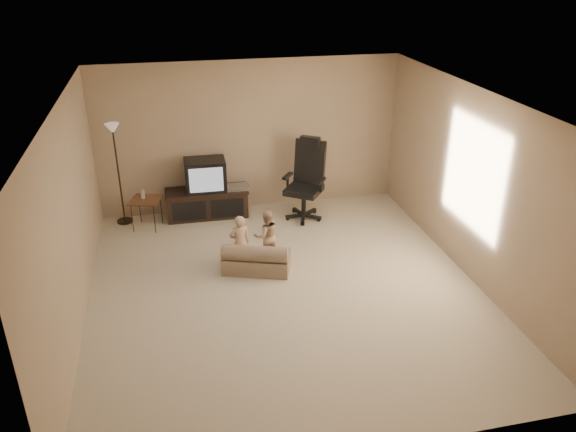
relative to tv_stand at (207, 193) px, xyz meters
The scene contains 9 objects.
floor 2.64m from the tv_stand, 72.61° to the right, with size 5.50×5.50×0.00m, color beige.
room_shell 2.84m from the tv_stand, 72.61° to the right, with size 5.50×5.50×5.50m.
tv_stand is the anchor object (origin of this frame).
office_chair 1.63m from the tv_stand, 13.52° to the right, with size 0.86×0.86×1.34m.
side_table 1.02m from the tv_stand, 166.35° to the right, with size 0.56×0.56×0.67m.
floor_lamp 1.57m from the tv_stand, behind, with size 0.26×0.26×1.65m.
child_sofa 2.03m from the tv_stand, 75.96° to the right, with size 1.02×0.78×0.44m.
toddler_left 1.85m from the tv_stand, 81.10° to the right, with size 0.29×0.21×0.80m, color #D8AB87.
toddler_right 1.81m from the tv_stand, 67.77° to the right, with size 0.38×0.21×0.78m, color #D8AB87.
Camera 1 is at (-1.33, -6.11, 4.02)m, focal length 35.00 mm.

